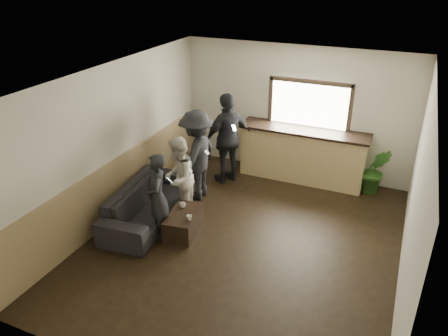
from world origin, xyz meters
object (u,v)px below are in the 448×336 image
at_px(cup_a, 183,205).
at_px(person_b, 178,178).
at_px(potted_plant, 375,171).
at_px(cup_b, 189,218).
at_px(sofa, 149,202).
at_px(coffee_table, 184,222).
at_px(person_a, 157,196).
at_px(bar_counter, 303,151).
at_px(person_d, 228,139).
at_px(person_c, 197,156).

bearing_deg(cup_a, person_b, 127.25).
bearing_deg(potted_plant, cup_b, -132.02).
distance_m(sofa, potted_plant, 4.53).
height_order(potted_plant, person_b, person_b).
xyz_separation_m(coffee_table, person_b, (-0.35, 0.49, 0.58)).
bearing_deg(potted_plant, cup_a, -138.33).
bearing_deg(cup_b, person_b, 130.54).
distance_m(potted_plant, person_a, 4.43).
bearing_deg(bar_counter, cup_a, -118.48).
bearing_deg(sofa, bar_counter, -44.63).
relative_size(coffee_table, person_d, 0.45).
distance_m(person_a, person_b, 0.73).
relative_size(cup_a, person_a, 0.07).
distance_m(potted_plant, person_c, 3.60).
distance_m(bar_counter, person_d, 1.63).
distance_m(coffee_table, person_a, 0.71).
relative_size(cup_a, cup_b, 1.18).
relative_size(potted_plant, person_c, 0.55).
distance_m(sofa, cup_b, 1.05).
xyz_separation_m(person_a, person_d, (0.28, 2.36, 0.21)).
relative_size(cup_a, potted_plant, 0.11).
bearing_deg(potted_plant, person_c, -153.85).
height_order(bar_counter, person_a, bar_counter).
xyz_separation_m(bar_counter, sofa, (-2.15, -2.70, -0.31)).
bearing_deg(person_d, bar_counter, 149.67).
bearing_deg(person_a, person_d, 143.44).
height_order(cup_b, person_d, person_d).
height_order(cup_b, potted_plant, potted_plant).
distance_m(potted_plant, person_d, 3.05).
height_order(bar_counter, cup_a, bar_counter).
distance_m(cup_b, person_b, 0.91).
relative_size(sofa, cup_a, 20.62).
xyz_separation_m(coffee_table, cup_b, (0.20, -0.15, 0.24)).
bearing_deg(cup_b, cup_a, 133.60).
distance_m(sofa, person_a, 0.73).
bearing_deg(coffee_table, sofa, 169.27).
height_order(coffee_table, cup_a, cup_a).
distance_m(cup_a, person_d, 2.03).
bearing_deg(person_a, cup_a, 118.76).
height_order(coffee_table, person_a, person_a).
height_order(cup_a, cup_b, same).
xyz_separation_m(bar_counter, person_a, (-1.70, -3.09, 0.12)).
xyz_separation_m(sofa, person_a, (0.45, -0.39, 0.42)).
distance_m(cup_a, potted_plant, 3.97).
height_order(cup_b, person_b, person_b).
xyz_separation_m(cup_b, person_c, (-0.55, 1.38, 0.48)).
distance_m(cup_b, person_a, 0.65).
bearing_deg(coffee_table, cup_b, -36.79).
bearing_deg(coffee_table, person_a, -146.22).
xyz_separation_m(bar_counter, coffee_table, (-1.35, -2.86, -0.45)).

